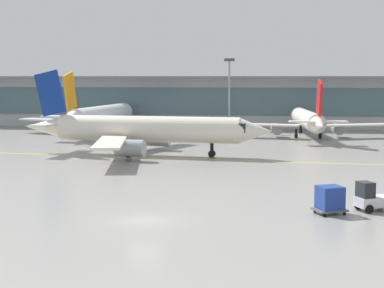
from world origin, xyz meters
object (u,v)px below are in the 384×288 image
baggage_tug (372,198)px  apron_light_mast_1 (229,91)px  gate_airplane_2 (307,120)px  gate_airplane_1 (101,116)px  taxiing_regional_jet (145,130)px  cargo_dolly_lead (330,199)px

baggage_tug → apron_light_mast_1: (-14.83, 63.42, 6.12)m
gate_airplane_2 → apron_light_mast_1: bearing=48.1°
gate_airplane_1 → gate_airplane_2: (33.56, -0.90, -0.33)m
apron_light_mast_1 → gate_airplane_1: bearing=-157.0°
taxiing_regional_jet → apron_light_mast_1: 35.97m
cargo_dolly_lead → baggage_tug: bearing=0.0°
gate_airplane_1 → gate_airplane_2: 33.57m
taxiing_regional_jet → apron_light_mast_1: size_ratio=2.47×
gate_airplane_1 → apron_light_mast_1: bearing=-61.5°
taxiing_regional_jet → baggage_tug: taxiing_regional_jet is taller
taxiing_regional_jet → gate_airplane_1: bearing=121.9°
baggage_tug → apron_light_mast_1: bearing=78.2°
cargo_dolly_lead → apron_light_mast_1: apron_light_mast_1 is taller
taxiing_regional_jet → gate_airplane_2: bearing=56.4°
baggage_tug → cargo_dolly_lead: 3.34m
baggage_tug → apron_light_mast_1: apron_light_mast_1 is taller
taxiing_regional_jet → baggage_tug: size_ratio=10.62×
apron_light_mast_1 → taxiing_regional_jet: bearing=-102.3°
gate_airplane_1 → gate_airplane_2: bearing=-86.1°
apron_light_mast_1 → gate_airplane_2: bearing=-36.5°
cargo_dolly_lead → gate_airplane_1: bearing=95.0°
gate_airplane_1 → apron_light_mast_1: (20.56, 8.73, 3.93)m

